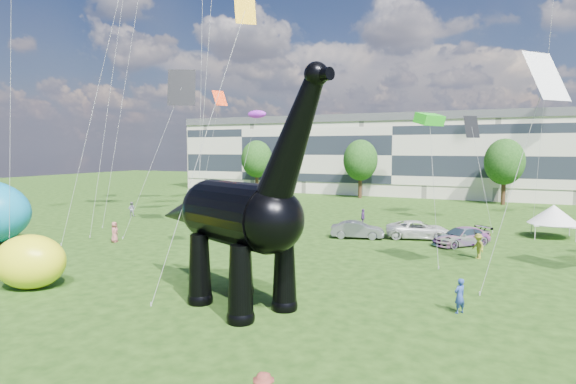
% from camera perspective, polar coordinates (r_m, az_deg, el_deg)
% --- Properties ---
extents(ground, '(220.00, 220.00, 0.00)m').
position_cam_1_polar(ground, '(21.54, -2.38, -15.47)').
color(ground, '#16330C').
rests_on(ground, ground).
extents(terrace_row, '(78.00, 11.00, 12.00)m').
position_cam_1_polar(terrace_row, '(81.71, 13.11, 3.95)').
color(terrace_row, beige).
rests_on(terrace_row, ground).
extents(tree_far_left, '(5.20, 5.20, 9.44)m').
position_cam_1_polar(tree_far_left, '(81.06, -3.72, 4.27)').
color(tree_far_left, '#382314').
rests_on(tree_far_left, ground).
extents(tree_mid_left, '(5.20, 5.20, 9.44)m').
position_cam_1_polar(tree_mid_left, '(74.00, 8.58, 4.14)').
color(tree_mid_left, '#382314').
rests_on(tree_mid_left, ground).
extents(tree_mid_right, '(5.20, 5.20, 9.44)m').
position_cam_1_polar(tree_mid_right, '(70.85, 24.29, 3.69)').
color(tree_mid_right, '#382314').
rests_on(tree_mid_right, ground).
extents(dinosaur_sculpture, '(13.45, 7.46, 11.34)m').
position_cam_1_polar(dinosaur_sculpture, '(23.45, -6.49, -2.97)').
color(dinosaur_sculpture, black).
rests_on(dinosaur_sculpture, ground).
extents(car_silver, '(2.66, 5.16, 1.68)m').
position_cam_1_polar(car_silver, '(45.43, -3.84, -3.37)').
color(car_silver, '#A5A6A9').
rests_on(car_silver, ground).
extents(car_grey, '(4.65, 2.61, 1.45)m').
position_cam_1_polar(car_grey, '(41.22, 8.22, -4.45)').
color(car_grey, slate).
rests_on(car_grey, ground).
extents(car_white, '(5.87, 3.78, 1.51)m').
position_cam_1_polar(car_white, '(42.09, 15.24, -4.35)').
color(car_white, silver).
rests_on(car_white, ground).
extents(car_dark, '(4.73, 5.03, 1.43)m').
position_cam_1_polar(car_dark, '(40.16, 19.86, -4.98)').
color(car_dark, '#595960').
rests_on(car_dark, ground).
extents(gazebo_far, '(4.33, 4.33, 2.83)m').
position_cam_1_polar(gazebo_far, '(46.67, 28.94, -2.36)').
color(gazebo_far, silver).
rests_on(gazebo_far, ground).
extents(gazebo_left, '(4.50, 4.50, 2.50)m').
position_cam_1_polar(gazebo_left, '(53.27, -5.71, -1.12)').
color(gazebo_left, silver).
rests_on(gazebo_left, ground).
extents(inflatable_yellow, '(4.62, 4.10, 2.95)m').
position_cam_1_polar(inflatable_yellow, '(29.82, -28.24, -7.28)').
color(inflatable_yellow, yellow).
rests_on(inflatable_yellow, ground).
extents(visitors, '(51.98, 38.89, 1.85)m').
position_cam_1_polar(visitors, '(35.53, 8.67, -5.79)').
color(visitors, '#399059').
rests_on(visitors, ground).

